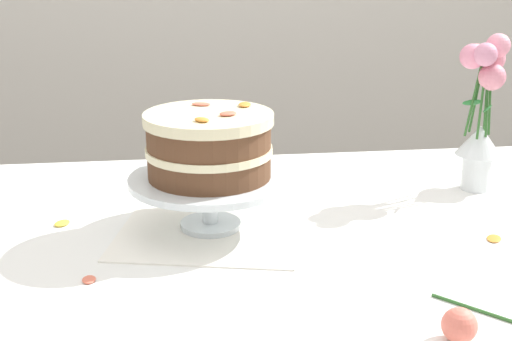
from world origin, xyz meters
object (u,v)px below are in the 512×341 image
Objects in this scene: dining_table at (288,287)px; fallen_rose at (460,325)px; layer_cake at (209,145)px; cake_stand at (210,185)px; flower_vase at (482,109)px.

fallen_rose reaches higher than dining_table.
layer_cake is 0.53m from fallen_rose.
layer_cake is (0.00, 0.00, 0.08)m from cake_stand.
dining_table is at bearing -29.58° from cake_stand.
flower_vase reaches higher than fallen_rose.
layer_cake reaches higher than dining_table.
cake_stand is 0.51m from fallen_rose.
cake_stand is at bearing 125.76° from fallen_rose.
layer_cake is at bearing 125.75° from fallen_rose.
flower_vase reaches higher than dining_table.
dining_table is 9.63× the size of fallen_rose.
cake_stand is 0.08m from layer_cake.
fallen_rose is (0.30, -0.41, -0.06)m from cake_stand.
cake_stand reaches higher than fallen_rose.
dining_table is 0.40m from fallen_rose.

